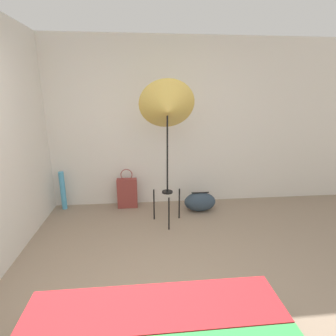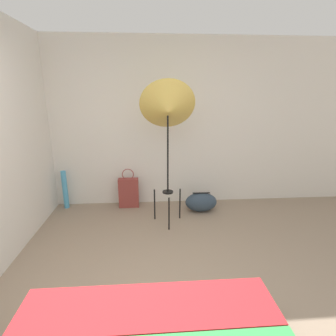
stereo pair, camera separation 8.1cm
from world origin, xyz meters
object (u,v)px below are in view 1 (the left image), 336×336
Objects in this scene: photo_umbrella at (167,110)px; tote_bag at (127,193)px; paper_roll at (63,191)px; duffel_bag at (200,202)px.

tote_bag is (-0.59, 0.57, -1.33)m from photo_umbrella.
paper_roll is at bearing 178.08° from tote_bag.
photo_umbrella is 2.12m from paper_roll.
paper_roll is (-1.00, 0.03, 0.06)m from tote_bag.
photo_umbrella reaches higher than paper_roll.
tote_bag reaches higher than duffel_bag.
tote_bag is at bearing 167.92° from duffel_bag.
photo_umbrella is 3.18× the size of paper_roll.
tote_bag is 1.00m from paper_roll.
duffel_bag is at bearing 31.52° from photo_umbrella.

